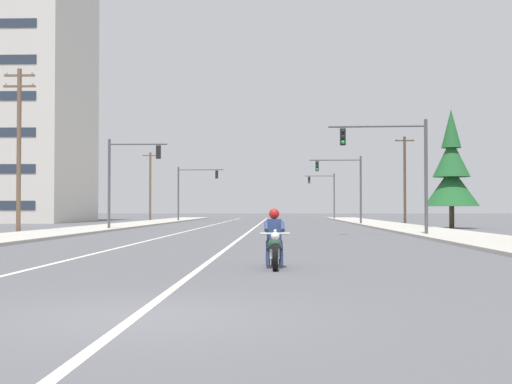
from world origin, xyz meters
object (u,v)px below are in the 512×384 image
traffic_signal_mid_left (192,185)px  traffic_signal_far_right (326,189)px  traffic_signal_near_right (397,159)px  conifer_tree_right_verge_far (451,174)px  utility_pole_left_far (150,185)px  utility_pole_left_near (19,145)px  traffic_signal_near_left (126,171)px  utility_pole_right_far (405,178)px  motorcycle_with_rider (274,244)px  traffic_signal_mid_right (346,179)px

traffic_signal_mid_left → traffic_signal_far_right: bearing=43.0°
traffic_signal_near_right → traffic_signal_mid_left: (-16.20, 40.39, 0.00)m
traffic_signal_mid_left → conifer_tree_right_verge_far: 34.27m
utility_pole_left_far → conifer_tree_right_verge_far: size_ratio=0.97×
utility_pole_left_far → conifer_tree_right_verge_far: conifer_tree_right_verge_far is taller
utility_pole_left_near → traffic_signal_near_left: bearing=50.0°
traffic_signal_far_right → utility_pole_right_far: utility_pole_right_far is taller
motorcycle_with_rider → traffic_signal_mid_left: traffic_signal_mid_left is taller
traffic_signal_near_left → traffic_signal_mid_left: size_ratio=1.00×
traffic_signal_mid_right → utility_pole_right_far: size_ratio=0.72×
utility_pole_right_far → conifer_tree_right_verge_far: conifer_tree_right_verge_far is taller
traffic_signal_near_left → utility_pole_right_far: (22.96, 22.53, 0.47)m
traffic_signal_near_left → traffic_signal_far_right: size_ratio=1.00×
traffic_signal_near_right → traffic_signal_near_left: size_ratio=1.00×
traffic_signal_mid_right → traffic_signal_far_right: (0.21, 30.10, -0.04)m
utility_pole_left_far → traffic_signal_far_right: bearing=15.3°
motorcycle_with_rider → conifer_tree_right_verge_far: size_ratio=0.25×
motorcycle_with_rider → utility_pole_left_near: (-15.41, 23.35, 4.66)m
traffic_signal_near_right → traffic_signal_mid_left: size_ratio=1.00×
traffic_signal_near_right → traffic_signal_far_right: bearing=90.1°
traffic_signal_mid_right → utility_pole_left_far: bearing=132.9°
utility_pole_right_far → utility_pole_left_far: (-28.81, 17.12, -0.04)m
utility_pole_left_near → utility_pole_right_far: utility_pole_left_near is taller
traffic_signal_mid_left → conifer_tree_right_verge_far: (22.71, -25.66, -0.06)m
traffic_signal_mid_left → utility_pole_right_far: size_ratio=0.72×
utility_pole_left_near → utility_pole_left_far: 45.67m
utility_pole_left_far → conifer_tree_right_verge_far: bearing=-49.9°
utility_pole_left_far → utility_pole_left_near: bearing=-89.0°
traffic_signal_mid_right → conifer_tree_right_verge_far: (6.79, -10.62, -0.02)m
traffic_signal_near_right → utility_pole_left_near: utility_pole_left_near is taller
traffic_signal_mid_left → utility_pole_right_far: bearing=-20.1°
traffic_signal_near_right → traffic_signal_near_left: same height
utility_pole_left_near → conifer_tree_right_verge_far: utility_pole_left_near is taller
conifer_tree_right_verge_far → traffic_signal_mid_left: bearing=131.5°
traffic_signal_near_left → traffic_signal_mid_right: 22.73m
traffic_signal_mid_right → utility_pole_left_far: utility_pole_left_far is taller
motorcycle_with_rider → traffic_signal_near_left: size_ratio=0.35×
utility_pole_right_far → conifer_tree_right_verge_far: bearing=-89.1°
traffic_signal_mid_left → utility_pole_left_near: 37.18m
conifer_tree_right_verge_far → traffic_signal_near_left: bearing=-167.7°
traffic_signal_far_right → conifer_tree_right_verge_far: 41.25m
traffic_signal_near_left → traffic_signal_mid_left: bearing=89.0°
traffic_signal_far_right → conifer_tree_right_verge_far: size_ratio=0.70×
traffic_signal_mid_left → traffic_signal_far_right: (16.12, 15.06, -0.08)m
traffic_signal_mid_right → utility_pole_left_far: size_ratio=0.72×
traffic_signal_mid_right → utility_pole_left_far: 32.74m
traffic_signal_mid_left → utility_pole_left_near: bearing=-98.6°
utility_pole_left_near → motorcycle_with_rider: bearing=-56.6°
traffic_signal_mid_left → traffic_signal_far_right: 22.06m
traffic_signal_near_right → traffic_signal_near_left: (-16.73, 9.65, -0.07)m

